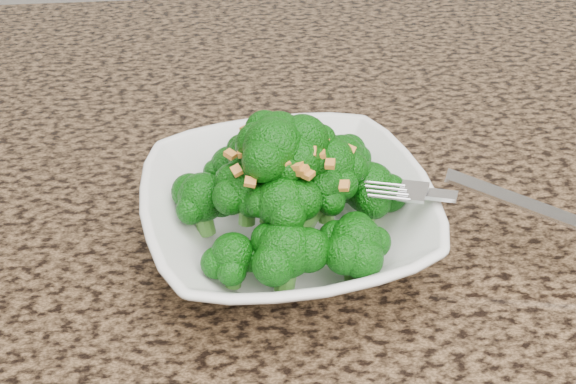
{
  "coord_description": "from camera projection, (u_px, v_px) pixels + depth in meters",
  "views": [
    {
      "loc": [
        -0.12,
        -0.08,
        1.27
      ],
      "look_at": [
        -0.08,
        0.33,
        0.95
      ],
      "focal_mm": 45.0,
      "sensor_mm": 36.0,
      "label": 1
    }
  ],
  "objects": [
    {
      "name": "bowl",
      "position": [
        288.0,
        218.0,
        0.54
      ],
      "size": [
        0.24,
        0.24,
        0.05
      ],
      "primitive_type": "imported",
      "rotation": [
        0.0,
        0.0,
        0.14
      ],
      "color": "white",
      "rests_on": "granite_counter"
    },
    {
      "name": "granite_counter",
      "position": [
        403.0,
        278.0,
        0.54
      ],
      "size": [
        1.64,
        1.04,
        0.03
      ],
      "primitive_type": "cube",
      "color": "brown",
      "rests_on": "cabinet"
    },
    {
      "name": "fork",
      "position": [
        446.0,
        195.0,
        0.5
      ],
      "size": [
        0.19,
        0.1,
        0.01
      ],
      "primitive_type": null,
      "rotation": [
        0.0,
        0.0,
        -0.42
      ],
      "color": "silver",
      "rests_on": "bowl"
    },
    {
      "name": "garlic_topping",
      "position": [
        288.0,
        100.0,
        0.47
      ],
      "size": [
        0.11,
        0.11,
        0.01
      ],
      "primitive_type": null,
      "color": "orange",
      "rests_on": "broccoli_pile"
    },
    {
      "name": "broccoli_pile",
      "position": [
        288.0,
        148.0,
        0.5
      ],
      "size": [
        0.19,
        0.19,
        0.07
      ],
      "primitive_type": null,
      "color": "#0C580A",
      "rests_on": "bowl"
    }
  ]
}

